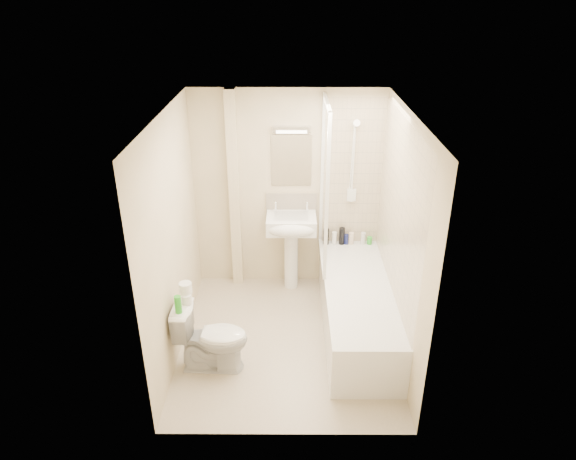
{
  "coord_description": "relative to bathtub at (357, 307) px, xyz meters",
  "views": [
    {
      "loc": [
        0.03,
        -4.37,
        3.44
      ],
      "look_at": [
        0.01,
        0.2,
        1.21
      ],
      "focal_mm": 32.0,
      "sensor_mm": 36.0,
      "label": 1
    }
  ],
  "objects": [
    {
      "name": "strip_light",
      "position": [
        -0.7,
        1.02,
        1.66
      ],
      "size": [
        0.42,
        0.07,
        0.07
      ],
      "primitive_type": "cube",
      "color": "silver",
      "rests_on": "wall_back"
    },
    {
      "name": "pedestal_sink",
      "position": [
        -0.7,
        0.81,
        0.49
      ],
      "size": [
        0.57,
        0.51,
        1.11
      ],
      "color": "white",
      "rests_on": "ground"
    },
    {
      "name": "bottle_green",
      "position": [
        0.25,
        0.96,
        0.31
      ],
      "size": [
        0.06,
        0.06,
        0.09
      ],
      "primitive_type": "cylinder",
      "color": "green",
      "rests_on": "bathtub"
    },
    {
      "name": "splashback",
      "position": [
        -0.7,
        1.04,
        0.74
      ],
      "size": [
        0.6,
        0.02,
        0.3
      ],
      "primitive_type": "cube",
      "color": "beige",
      "rests_on": "wall_back"
    },
    {
      "name": "tile_back",
      "position": [
        0.0,
        1.04,
        1.14
      ],
      "size": [
        0.7,
        0.01,
        1.75
      ],
      "primitive_type": "cube",
      "color": "beige",
      "rests_on": "wall_back"
    },
    {
      "name": "ceiling",
      "position": [
        -0.75,
        -0.2,
        2.11
      ],
      "size": [
        2.2,
        2.5,
        0.02
      ],
      "primitive_type": "cube",
      "color": "white",
      "rests_on": "wall_back"
    },
    {
      "name": "pipe_boxing",
      "position": [
        -1.37,
        0.99,
        0.91
      ],
      "size": [
        0.12,
        0.12,
        2.4
      ],
      "primitive_type": "cube",
      "color": "beige",
      "rests_on": "ground"
    },
    {
      "name": "tile_right",
      "position": [
        0.34,
        0.0,
        1.14
      ],
      "size": [
        0.01,
        2.1,
        1.75
      ],
      "primitive_type": "cube",
      "color": "beige",
      "rests_on": "wall_right"
    },
    {
      "name": "mirror",
      "position": [
        -0.7,
        1.04,
        1.29
      ],
      "size": [
        0.46,
        0.01,
        0.6
      ],
      "primitive_type": "cube",
      "color": "white",
      "rests_on": "wall_back"
    },
    {
      "name": "toilet_roll_lower",
      "position": [
        -1.69,
        -0.54,
        0.46
      ],
      "size": [
        0.1,
        0.1,
        0.09
      ],
      "primitive_type": "cylinder",
      "color": "white",
      "rests_on": "toilet"
    },
    {
      "name": "toilet_roll_upper",
      "position": [
        -1.7,
        -0.5,
        0.56
      ],
      "size": [
        0.12,
        0.12,
        0.11
      ],
      "primitive_type": "cylinder",
      "color": "white",
      "rests_on": "toilet_roll_lower"
    },
    {
      "name": "bottle_white_b",
      "position": [
        0.17,
        0.96,
        0.34
      ],
      "size": [
        0.06,
        0.06,
        0.15
      ],
      "primitive_type": "cylinder",
      "color": "silver",
      "rests_on": "bathtub"
    },
    {
      "name": "floor",
      "position": [
        -0.75,
        -0.2,
        -0.29
      ],
      "size": [
        2.5,
        2.5,
        0.0
      ],
      "primitive_type": "plane",
      "color": "beige",
      "rests_on": "ground"
    },
    {
      "name": "wall_right",
      "position": [
        0.35,
        -0.2,
        0.91
      ],
      "size": [
        0.02,
        2.5,
        2.4
      ],
      "primitive_type": "cube",
      "color": "beige",
      "rests_on": "ground"
    },
    {
      "name": "wall_left",
      "position": [
        -1.85,
        -0.2,
        0.91
      ],
      "size": [
        0.02,
        2.5,
        2.4
      ],
      "primitive_type": "cube",
      "color": "beige",
      "rests_on": "ground"
    },
    {
      "name": "bottle_black_a",
      "position": [
        -0.28,
        0.96,
        0.36
      ],
      "size": [
        0.07,
        0.07,
        0.2
      ],
      "primitive_type": "cylinder",
      "color": "black",
      "rests_on": "bathtub"
    },
    {
      "name": "shower_fixture",
      "position": [
        -0.0,
        0.99,
        1.26
      ],
      "size": [
        0.1,
        0.16,
        0.99
      ],
      "color": "white",
      "rests_on": "wall_back"
    },
    {
      "name": "bathtub",
      "position": [
        0.0,
        0.0,
        0.0
      ],
      "size": [
        0.7,
        2.1,
        0.55
      ],
      "color": "white",
      "rests_on": "ground"
    },
    {
      "name": "bottle_black_b",
      "position": [
        -0.09,
        0.96,
        0.37
      ],
      "size": [
        0.07,
        0.07,
        0.21
      ],
      "primitive_type": "cylinder",
      "color": "black",
      "rests_on": "bathtub"
    },
    {
      "name": "toilet",
      "position": [
        -1.47,
        -0.6,
        0.06
      ],
      "size": [
        0.45,
        0.72,
        0.7
      ],
      "primitive_type": "imported",
      "rotation": [
        0.0,
        0.0,
        1.53
      ],
      "color": "white",
      "rests_on": "ground"
    },
    {
      "name": "shower_screen",
      "position": [
        -0.35,
        0.6,
        1.16
      ],
      "size": [
        0.04,
        0.92,
        1.8
      ],
      "color": "white",
      "rests_on": "bathtub"
    },
    {
      "name": "bottle_blue",
      "position": [
        -0.04,
        0.96,
        0.32
      ],
      "size": [
        0.05,
        0.05,
        0.13
      ],
      "primitive_type": "cylinder",
      "color": "navy",
      "rests_on": "bathtub"
    },
    {
      "name": "bottle_white_a",
      "position": [
        -0.18,
        0.96,
        0.34
      ],
      "size": [
        0.06,
        0.06,
        0.16
      ],
      "primitive_type": "cylinder",
      "color": "white",
      "rests_on": "bathtub"
    },
    {
      "name": "green_bottle",
      "position": [
        -1.73,
        -0.69,
        0.5
      ],
      "size": [
        0.06,
        0.06,
        0.17
      ],
      "primitive_type": "cylinder",
      "color": "green",
      "rests_on": "toilet"
    },
    {
      "name": "bottle_cream",
      "position": [
        0.02,
        0.96,
        0.34
      ],
      "size": [
        0.06,
        0.06,
        0.15
      ],
      "primitive_type": "cylinder",
      "color": "beige",
      "rests_on": "bathtub"
    },
    {
      "name": "wall_back",
      "position": [
        -0.75,
        1.05,
        0.91
      ],
      "size": [
        2.2,
        0.02,
        2.4
      ],
      "primitive_type": "cube",
      "color": "beige",
      "rests_on": "ground"
    }
  ]
}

